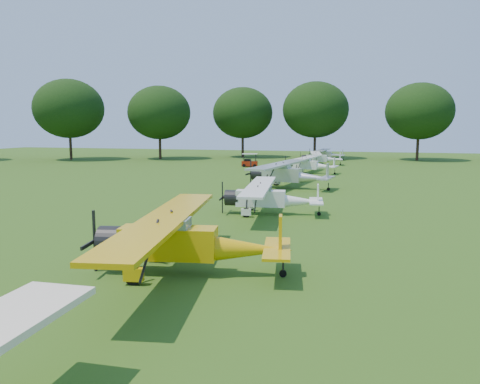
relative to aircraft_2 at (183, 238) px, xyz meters
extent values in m
plane|color=#255816|center=(-0.29, 7.99, -1.36)|extent=(160.00, 160.00, 0.00)
cylinder|color=#321E13|center=(13.99, 64.20, 0.90)|extent=(0.44, 0.44, 4.51)
ellipsoid|color=black|center=(13.99, 64.20, 6.41)|extent=(10.52, 10.52, 8.94)
cylinder|color=#321E13|center=(-2.41, 64.72, 1.01)|extent=(0.44, 0.44, 4.74)
ellipsoid|color=black|center=(-2.41, 64.72, 6.80)|extent=(11.05, 11.05, 9.39)
cylinder|color=#321E13|center=(-15.04, 64.52, 0.89)|extent=(0.44, 0.44, 4.49)
ellipsoid|color=black|center=(-15.04, 64.52, 6.37)|extent=(10.47, 10.47, 8.90)
cylinder|color=#321E13|center=(-27.19, 56.49, 0.86)|extent=(0.44, 0.44, 4.44)
ellipsoid|color=black|center=(-27.19, 56.49, 6.29)|extent=(10.36, 10.36, 8.80)
cylinder|color=#321E13|center=(-40.45, 50.91, 1.03)|extent=(0.44, 0.44, 4.77)
ellipsoid|color=black|center=(-40.45, 50.91, 6.87)|extent=(11.14, 11.14, 9.47)
cube|color=#D8A709|center=(-0.54, -0.09, -0.20)|extent=(3.66, 1.62, 1.16)
cone|color=#D8A709|center=(2.40, 0.40, -0.36)|extent=(3.22, 1.49, 0.99)
cube|color=#8CA5B2|center=(-0.65, -0.11, 0.41)|extent=(1.91, 1.29, 0.61)
cylinder|color=black|center=(-2.62, -0.43, -0.20)|extent=(1.17, 1.30, 1.15)
cube|color=black|center=(-3.32, -0.55, -0.20)|extent=(0.09, 0.14, 2.32)
cube|color=#D8A709|center=(-0.65, -0.11, 0.69)|extent=(3.50, 11.82, 0.15)
cube|color=#D8A709|center=(3.49, 0.58, 0.19)|extent=(0.21, 0.62, 1.44)
cube|color=#D8A709|center=(3.38, 0.56, -0.31)|extent=(1.43, 3.21, 0.10)
cylinder|color=black|center=(-1.19, -1.60, -1.02)|extent=(0.68, 0.28, 0.66)
cylinder|color=black|center=(-1.64, 1.13, -1.02)|extent=(0.68, 0.28, 0.66)
cylinder|color=black|center=(3.60, 0.60, -1.22)|extent=(0.28, 0.13, 0.27)
cube|color=white|center=(0.10, 12.33, -0.37)|extent=(3.10, 1.27, 0.99)
cone|color=white|center=(2.62, 12.65, -0.51)|extent=(2.72, 1.17, 0.85)
cube|color=#8CA5B2|center=(0.00, 12.32, 0.15)|extent=(1.60, 1.05, 0.52)
cylinder|color=black|center=(-1.68, 12.11, -0.37)|extent=(0.96, 1.08, 0.98)
cube|color=black|center=(-2.29, 12.03, -0.37)|extent=(0.07, 0.12, 1.98)
cube|color=white|center=(0.00, 12.32, 0.39)|extent=(2.62, 10.08, 0.13)
cube|color=white|center=(3.55, 12.77, -0.04)|extent=(0.16, 0.53, 1.22)
cube|color=white|center=(3.46, 12.76, -0.46)|extent=(1.13, 2.72, 0.08)
cylinder|color=black|center=(-0.50, 11.07, -1.07)|extent=(0.58, 0.22, 0.57)
cylinder|color=black|center=(-0.80, 13.40, -1.07)|extent=(0.58, 0.22, 0.57)
cylinder|color=black|center=(3.65, 12.78, -1.24)|extent=(0.23, 0.10, 0.23)
cube|color=silver|center=(-0.95, 24.92, -0.18)|extent=(3.71, 1.58, 1.18)
cone|color=silver|center=(2.04, 24.47, -0.35)|extent=(3.26, 1.46, 1.01)
cube|color=#8CA5B2|center=(-1.06, 24.94, 0.44)|extent=(1.93, 1.29, 0.62)
cylinder|color=black|center=(-3.06, 25.23, -0.18)|extent=(1.17, 1.30, 1.17)
cube|color=black|center=(-3.78, 25.34, -0.18)|extent=(0.09, 0.14, 2.36)
cube|color=silver|center=(-1.06, 24.94, 0.72)|extent=(3.36, 12.00, 0.16)
cube|color=silver|center=(3.15, 24.31, 0.21)|extent=(0.20, 0.63, 1.46)
cube|color=silver|center=(3.04, 24.32, -0.29)|extent=(1.41, 3.25, 0.10)
cylinder|color=black|center=(-2.05, 23.66, -1.02)|extent=(0.69, 0.28, 0.67)
cylinder|color=black|center=(-1.63, 26.44, -1.02)|extent=(0.69, 0.28, 0.67)
cylinder|color=black|center=(3.26, 24.29, -1.22)|extent=(0.28, 0.13, 0.27)
cube|color=white|center=(-0.64, 38.69, -0.39)|extent=(3.04, 1.28, 0.97)
cone|color=white|center=(1.83, 38.34, -0.53)|extent=(2.67, 1.18, 0.83)
cube|color=#8CA5B2|center=(-0.73, 38.70, 0.12)|extent=(1.58, 1.05, 0.51)
cylinder|color=black|center=(-2.37, 38.94, -0.39)|extent=(0.96, 1.07, 0.96)
cube|color=black|center=(-2.96, 39.02, -0.39)|extent=(0.07, 0.12, 1.94)
cube|color=white|center=(-0.73, 38.70, 0.35)|extent=(2.69, 9.86, 0.13)
cube|color=white|center=(2.74, 38.21, -0.07)|extent=(0.16, 0.51, 1.20)
cube|color=white|center=(2.65, 38.23, -0.48)|extent=(1.14, 2.67, 0.08)
cylinder|color=black|center=(-1.53, 37.65, -1.08)|extent=(0.57, 0.22, 0.55)
cylinder|color=black|center=(-1.21, 39.93, -1.08)|extent=(0.57, 0.22, 0.55)
cylinder|color=black|center=(2.83, 38.20, -1.25)|extent=(0.23, 0.10, 0.22)
cube|color=white|center=(-0.60, 50.79, -0.43)|extent=(2.92, 1.24, 0.93)
cone|color=white|center=(1.76, 51.14, -0.56)|extent=(2.56, 1.15, 0.79)
cube|color=#8CA5B2|center=(-0.69, 50.78, 0.06)|extent=(1.52, 1.01, 0.49)
cylinder|color=black|center=(-2.26, 50.54, -0.43)|extent=(0.92, 1.03, 0.92)
cube|color=black|center=(-2.83, 50.46, -0.43)|extent=(0.07, 0.11, 1.85)
cube|color=white|center=(-0.69, 50.78, 0.28)|extent=(2.64, 9.45, 0.12)
cube|color=white|center=(2.63, 51.27, -0.12)|extent=(0.16, 0.49, 1.15)
cube|color=white|center=(2.54, 51.26, -0.52)|extent=(1.11, 2.56, 0.08)
cylinder|color=black|center=(-1.14, 49.59, -1.09)|extent=(0.54, 0.22, 0.53)
cylinder|color=black|center=(-1.46, 51.78, -1.09)|extent=(0.54, 0.22, 0.53)
cylinder|color=black|center=(2.72, 51.28, -1.25)|extent=(0.22, 0.10, 0.21)
cube|color=silver|center=(-0.68, 61.32, -0.46)|extent=(2.79, 1.01, 0.90)
cone|color=silver|center=(1.62, 61.15, -0.59)|extent=(2.44, 0.94, 0.77)
cube|color=#8CA5B2|center=(-0.76, 61.33, 0.01)|extent=(1.42, 0.88, 0.47)
cylinder|color=black|center=(-2.30, 61.44, -0.46)|extent=(0.83, 0.94, 0.89)
cube|color=black|center=(-2.85, 61.48, -0.46)|extent=(0.06, 0.11, 1.79)
cube|color=silver|center=(-0.76, 61.33, 0.22)|extent=(1.88, 9.12, 0.12)
cube|color=silver|center=(2.48, 61.09, -0.16)|extent=(0.12, 0.47, 1.11)
cube|color=silver|center=(2.39, 61.10, -0.54)|extent=(0.90, 2.44, 0.08)
cylinder|color=black|center=(-1.43, 60.30, -1.10)|extent=(0.52, 0.17, 0.51)
cylinder|color=black|center=(-1.28, 62.43, -1.10)|extent=(0.52, 0.17, 0.51)
cylinder|color=black|center=(2.56, 61.09, -1.25)|extent=(0.21, 0.08, 0.21)
cube|color=#A6210B|center=(-8.94, 45.42, -0.93)|extent=(2.24, 1.45, 0.67)
cube|color=black|center=(-9.23, 45.38, -0.55)|extent=(1.01, 1.17, 0.43)
cube|color=white|center=(-8.94, 45.42, 0.38)|extent=(2.16, 1.53, 0.08)
cylinder|color=black|center=(-9.56, 44.73, -1.15)|extent=(0.43, 0.19, 0.42)
cylinder|color=black|center=(-9.74, 45.90, -1.15)|extent=(0.43, 0.19, 0.42)
cylinder|color=black|center=(-8.15, 44.95, -1.15)|extent=(0.43, 0.19, 0.42)
cylinder|color=black|center=(-8.33, 46.12, -1.15)|extent=(0.43, 0.19, 0.42)
camera|label=1|loc=(6.41, -15.52, 4.04)|focal=35.00mm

